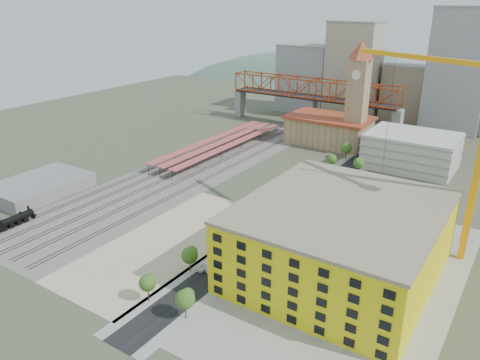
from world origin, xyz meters
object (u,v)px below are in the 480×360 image
Objects in this scene: construction_building at (340,240)px; site_trailer_b at (245,244)px; site_trailer_d at (270,226)px; car_0 at (204,267)px; site_trailer_a at (222,262)px; locomotive at (6,223)px; clock_tower at (358,86)px; tower_crane at (472,123)px; site_trailer_c at (266,228)px.

construction_building reaches higher than site_trailer_b.
site_trailer_d is 1.85× the size of car_0.
site_trailer_a is at bearing -84.12° from site_trailer_d.
clock_tower is at bearing 66.34° from locomotive.
site_trailer_b is (8.00, -102.76, -27.32)m from clock_tower.
site_trailer_b is 1.16× the size of site_trailer_d.
car_0 is at bearing -112.04° from site_trailer_a.
site_trailer_c is at bearing -159.56° from tower_crane.
tower_crane is at bearing 24.00° from site_trailer_d.
locomotive is (-58.00, -132.37, -26.82)m from clock_tower.
construction_building is 97.82m from locomotive.
car_0 is (-3.00, -28.40, -0.39)m from site_trailer_d.
site_trailer_a reaches higher than site_trailer_c.
locomotive reaches higher than car_0.
car_0 is (-29.00, -17.50, -8.61)m from construction_building.
locomotive is 2.04× the size of site_trailer_a.
site_trailer_b is 15.05m from car_0.
site_trailer_d is (0.00, 2.15, -0.08)m from site_trailer_c.
locomotive is 2.00× the size of site_trailer_b.
site_trailer_d is at bearing 74.38° from site_trailer_c.
locomotive is 2.32× the size of site_trailer_d.
clock_tower is 2.58× the size of locomotive.
car_0 is (-3.00, -14.73, -0.58)m from site_trailer_b.
tower_crane is at bearing 51.17° from construction_building.
clock_tower is 117.35m from site_trailer_a.
tower_crane reaches higher than site_trailer_a.
construction_building is at bearing -71.22° from clock_tower.
site_trailer_b is at bearing -173.93° from construction_building.
tower_crane is 12.55× the size of car_0.
construction_building is 10.81× the size of car_0.
site_trailer_d is (0.00, 13.66, -0.19)m from site_trailer_b.
site_trailer_c is at bearing -84.99° from clock_tower.
construction_building is at bearing -34.23° from site_trailer_c.
site_trailer_d reaches higher than car_0.
site_trailer_b is 2.15× the size of car_0.
site_trailer_b is at bearing -85.55° from clock_tower.
construction_building is 2.51× the size of locomotive.
car_0 is at bearing -148.90° from construction_building.
site_trailer_a is at bearing 15.69° from locomotive.
construction_building is 34.95m from car_0.
tower_crane reaches higher than site_trailer_d.
locomotive reaches higher than site_trailer_b.
site_trailer_b is (-47.21, -29.11, -34.85)m from tower_crane.
clock_tower is 0.89× the size of tower_crane.
construction_building is at bearing -128.83° from tower_crane.
site_trailer_c is at bearing 161.39° from construction_building.
site_trailer_a is 1.06× the size of site_trailer_c.
construction_building is at bearing 3.19° from site_trailer_b.
locomotive is at bearing -113.66° from clock_tower.
locomotive is at bearing -158.71° from site_trailer_b.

